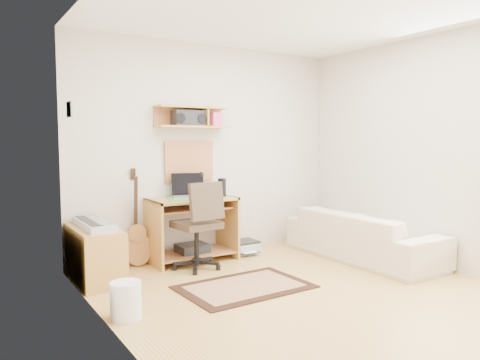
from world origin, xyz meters
TOP-DOWN VIEW (x-y plane):
  - floor at (0.00, 0.00)m, footprint 3.60×4.00m
  - ceiling at (0.00, 0.00)m, footprint 3.60×4.00m
  - back_wall at (0.00, 2.00)m, footprint 3.60×0.01m
  - left_wall at (-1.80, 0.00)m, footprint 0.01×4.00m
  - right_wall at (1.80, 0.00)m, footprint 0.01×4.00m
  - wall_shelf at (-0.30, 1.88)m, footprint 0.90×0.25m
  - cork_board at (-0.30, 1.98)m, footprint 0.64×0.03m
  - wall_photo at (-1.79, 1.50)m, footprint 0.02×0.20m
  - desk at (-0.39, 1.73)m, footprint 1.00×0.55m
  - laptop at (-0.43, 1.71)m, footprint 0.48×0.48m
  - speaker at (-0.01, 1.68)m, footprint 0.10×0.10m
  - desk_lamp at (-0.17, 1.87)m, footprint 0.10×0.10m
  - pencil_cup at (-0.11, 1.83)m, footprint 0.07×0.07m
  - boombox at (-0.36, 1.87)m, footprint 0.38×0.17m
  - rug at (-0.41, 0.56)m, footprint 1.26×0.86m
  - task_chair at (-0.50, 1.40)m, footprint 0.55×0.55m
  - cabinet at (-1.58, 1.55)m, footprint 0.40×0.90m
  - music_keyboard at (-1.58, 1.55)m, footprint 0.25×0.80m
  - guitar at (-1.01, 1.86)m, footprint 0.33×0.24m
  - waste_basket at (-1.64, 0.41)m, footprint 0.28×0.28m
  - printer at (0.30, 1.72)m, footprint 0.40×0.32m
  - sofa at (1.38, 0.72)m, footprint 0.57×1.96m

SIDE VIEW (x-z plane):
  - floor at x=0.00m, z-range -0.01..0.00m
  - rug at x=-0.41m, z-range 0.00..0.02m
  - printer at x=0.30m, z-range 0.01..0.16m
  - waste_basket at x=-1.64m, z-range 0.00..0.30m
  - cabinet at x=-1.58m, z-range 0.00..0.55m
  - desk at x=-0.39m, z-range 0.00..0.75m
  - sofa at x=1.38m, z-range 0.00..0.77m
  - task_chair at x=-0.50m, z-range 0.00..0.99m
  - guitar at x=-1.01m, z-range 0.00..1.12m
  - music_keyboard at x=-1.58m, z-range 0.55..0.62m
  - pencil_cup at x=-0.11m, z-range 0.75..0.85m
  - speaker at x=-0.01m, z-range 0.75..0.97m
  - desk_lamp at x=-0.17m, z-range 0.75..1.04m
  - laptop at x=-0.43m, z-range 0.75..1.04m
  - cork_board at x=-0.30m, z-range 0.92..1.42m
  - back_wall at x=0.00m, z-range 0.00..2.60m
  - left_wall at x=-1.80m, z-range 0.00..2.60m
  - right_wall at x=1.80m, z-range 0.00..2.60m
  - boombox at x=-0.36m, z-range 1.58..1.78m
  - wall_shelf at x=-0.30m, z-range 1.57..1.83m
  - wall_photo at x=-1.79m, z-range 1.65..1.79m
  - ceiling at x=0.00m, z-range 2.60..2.61m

